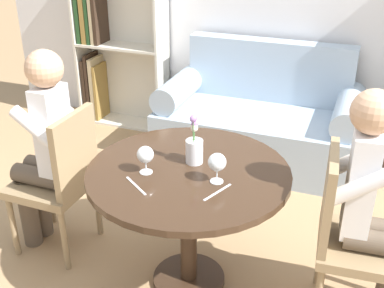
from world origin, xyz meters
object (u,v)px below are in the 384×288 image
Objects in this scene: person_left at (45,149)px; wine_glass_left at (145,155)px; couch at (259,122)px; bookshelf_left at (112,45)px; flower_vase at (194,146)px; wine_glass_right at (217,163)px; chair_right at (349,233)px; chair_left at (61,177)px; person_right at (374,209)px.

wine_glass_left is (0.70, -0.12, 0.15)m from person_left.
bookshelf_left is at bearing 169.51° from couch.
person_left reaches higher than flower_vase.
wine_glass_right is (1.65, -1.93, 0.07)m from bookshelf_left.
person_left is at bearing 86.61° from chair_right.
chair_left reaches higher than wine_glass_left.
wine_glass_left is at bearing -173.82° from wine_glass_right.
chair_right is 1.04m from wine_glass_left.
flower_vase is at bearing -90.03° from couch.
person_right is (0.09, 0.01, 0.15)m from chair_right.
person_right is at bearing 92.40° from chair_left.
bookshelf_left is at bearing 129.59° from flower_vase.
bookshelf_left is at bearing 46.88° from chair_right.
bookshelf_left is 1.67× the size of chair_right.
flower_vase is (-0.80, 0.02, 0.31)m from chair_right.
wine_glass_right is (1.05, -0.09, 0.16)m from person_left.
person_left is (-0.09, 0.00, 0.16)m from chair_left.
chair_left is at bearing 87.09° from person_right.
wine_glass_right is at bearing -40.30° from flower_vase.
chair_right is (0.79, -1.53, 0.18)m from couch.
flower_vase is at bearing -50.41° from bookshelf_left.
chair_left is 1.00× the size of chair_right.
wine_glass_right is 0.56× the size of flower_vase.
person_right is 4.54× the size of flower_vase.
couch is 1.74m from chair_right.
person_left is (-1.68, -0.04, 0.16)m from chair_right.
chair_left is 1.59m from chair_right.
chair_right is 0.86m from flower_vase.
wine_glass_left is at bearing -96.26° from couch.
couch is 1.30× the size of person_right.
wine_glass_left is 0.53× the size of flower_vase.
person_left is 0.90m from flower_vase.
chair_left is 0.73× the size of person_left.
person_left reaches higher than chair_left.
chair_right reaches higher than wine_glass_left.
couch is 11.19× the size of wine_glass_left.
person_left is at bearing 169.87° from wine_glass_left.
bookshelf_left is at bearing 130.46° from wine_glass_right.
wine_glass_left is 0.35m from wine_glass_right.
bookshelf_left reaches higher than wine_glass_left.
bookshelf_left is at bearing 48.15° from person_right.
wine_glass_left is (1.29, -1.97, 0.07)m from bookshelf_left.
chair_right is at bearing 92.06° from chair_left.
bookshelf_left reaches higher than flower_vase.
person_left reaches higher than couch.
chair_left is 6.38× the size of wine_glass_left.
flower_vase is at bearing 44.28° from wine_glass_left.
person_right is at bearing -37.19° from bookshelf_left.
chair_right is at bearing -62.58° from couch.
wine_glass_left is 0.26m from flower_vase.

